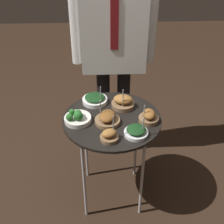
{
  "coord_description": "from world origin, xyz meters",
  "views": [
    {
      "loc": [
        -0.07,
        -1.67,
        1.97
      ],
      "look_at": [
        0.0,
        0.0,
        0.79
      ],
      "focal_mm": 50.0,
      "sensor_mm": 36.0,
      "label": 1
    }
  ],
  "objects_px": {
    "bowl_roast_mid_right": "(123,102)",
    "waiter_figure": "(114,39)",
    "bowl_broccoli_front_right": "(77,118)",
    "serving_cart": "(112,125)",
    "bowl_roast_center": "(107,118)",
    "bowl_roast_front_center": "(109,136)",
    "bowl_roast_near_rim": "(149,117)",
    "bowl_spinach_front_left": "(95,99)",
    "bowl_spinach_mid_left": "(136,131)"
  },
  "relations": [
    {
      "from": "serving_cart",
      "to": "bowl_roast_center",
      "type": "height_order",
      "value": "bowl_roast_center"
    },
    {
      "from": "bowl_broccoli_front_right",
      "to": "bowl_roast_front_center",
      "type": "relative_size",
      "value": 1.06
    },
    {
      "from": "bowl_spinach_mid_left",
      "to": "bowl_roast_mid_right",
      "type": "bearing_deg",
      "value": 100.76
    },
    {
      "from": "bowl_roast_near_rim",
      "to": "bowl_broccoli_front_right",
      "type": "xyz_separation_m",
      "value": [
        -0.47,
        0.02,
        -0.0
      ]
    },
    {
      "from": "serving_cart",
      "to": "bowl_roast_center",
      "type": "xyz_separation_m",
      "value": [
        -0.03,
        -0.05,
        0.09
      ]
    },
    {
      "from": "bowl_roast_mid_right",
      "to": "bowl_spinach_front_left",
      "type": "bearing_deg",
      "value": 162.64
    },
    {
      "from": "bowl_roast_center",
      "to": "waiter_figure",
      "type": "xyz_separation_m",
      "value": [
        0.07,
        0.57,
        0.31
      ]
    },
    {
      "from": "bowl_broccoli_front_right",
      "to": "bowl_spinach_front_left",
      "type": "xyz_separation_m",
      "value": [
        0.11,
        0.22,
        -0.01
      ]
    },
    {
      "from": "bowl_broccoli_front_right",
      "to": "bowl_roast_near_rim",
      "type": "bearing_deg",
      "value": -1.95
    },
    {
      "from": "bowl_roast_mid_right",
      "to": "waiter_figure",
      "type": "xyz_separation_m",
      "value": [
        -0.05,
        0.39,
        0.31
      ]
    },
    {
      "from": "bowl_spinach_mid_left",
      "to": "bowl_spinach_front_left",
      "type": "bearing_deg",
      "value": 124.33
    },
    {
      "from": "bowl_roast_near_rim",
      "to": "bowl_spinach_mid_left",
      "type": "relative_size",
      "value": 0.89
    },
    {
      "from": "bowl_spinach_mid_left",
      "to": "bowl_roast_front_center",
      "type": "xyz_separation_m",
      "value": [
        -0.17,
        -0.04,
        0.01
      ]
    },
    {
      "from": "bowl_spinach_front_left",
      "to": "bowl_roast_front_center",
      "type": "bearing_deg",
      "value": -77.84
    },
    {
      "from": "bowl_broccoli_front_right",
      "to": "bowl_roast_center",
      "type": "bearing_deg",
      "value": -5.85
    },
    {
      "from": "bowl_roast_mid_right",
      "to": "bowl_broccoli_front_right",
      "type": "xyz_separation_m",
      "value": [
        -0.31,
        -0.16,
        -0.01
      ]
    },
    {
      "from": "bowl_spinach_mid_left",
      "to": "bowl_roast_center",
      "type": "bearing_deg",
      "value": 143.12
    },
    {
      "from": "bowl_roast_mid_right",
      "to": "bowl_spinach_front_left",
      "type": "height_order",
      "value": "bowl_roast_mid_right"
    },
    {
      "from": "serving_cart",
      "to": "bowl_roast_mid_right",
      "type": "distance_m",
      "value": 0.18
    },
    {
      "from": "waiter_figure",
      "to": "bowl_roast_near_rim",
      "type": "bearing_deg",
      "value": -70.2
    },
    {
      "from": "serving_cart",
      "to": "waiter_figure",
      "type": "distance_m",
      "value": 0.66
    },
    {
      "from": "serving_cart",
      "to": "bowl_spinach_front_left",
      "type": "height_order",
      "value": "bowl_spinach_front_left"
    },
    {
      "from": "bowl_roast_front_center",
      "to": "waiter_figure",
      "type": "relative_size",
      "value": 0.1
    },
    {
      "from": "bowl_roast_center",
      "to": "bowl_roast_near_rim",
      "type": "bearing_deg",
      "value": 0.9
    },
    {
      "from": "bowl_roast_center",
      "to": "bowl_roast_front_center",
      "type": "relative_size",
      "value": 0.99
    },
    {
      "from": "bowl_roast_mid_right",
      "to": "bowl_broccoli_front_right",
      "type": "distance_m",
      "value": 0.35
    },
    {
      "from": "bowl_roast_mid_right",
      "to": "waiter_figure",
      "type": "height_order",
      "value": "waiter_figure"
    },
    {
      "from": "bowl_spinach_mid_left",
      "to": "bowl_broccoli_front_right",
      "type": "bearing_deg",
      "value": 157.87
    },
    {
      "from": "bowl_roast_near_rim",
      "to": "waiter_figure",
      "type": "xyz_separation_m",
      "value": [
        -0.2,
        0.57,
        0.31
      ]
    },
    {
      "from": "bowl_broccoli_front_right",
      "to": "bowl_spinach_front_left",
      "type": "distance_m",
      "value": 0.25
    },
    {
      "from": "bowl_roast_near_rim",
      "to": "bowl_roast_mid_right",
      "type": "relative_size",
      "value": 0.83
    },
    {
      "from": "bowl_roast_near_rim",
      "to": "bowl_roast_front_center",
      "type": "distance_m",
      "value": 0.32
    },
    {
      "from": "serving_cart",
      "to": "bowl_roast_center",
      "type": "bearing_deg",
      "value": -124.22
    },
    {
      "from": "bowl_broccoli_front_right",
      "to": "bowl_spinach_mid_left",
      "type": "height_order",
      "value": "bowl_spinach_mid_left"
    },
    {
      "from": "bowl_roast_center",
      "to": "bowl_spinach_mid_left",
      "type": "relative_size",
      "value": 1.09
    },
    {
      "from": "serving_cart",
      "to": "bowl_broccoli_front_right",
      "type": "xyz_separation_m",
      "value": [
        -0.23,
        -0.03,
        0.09
      ]
    },
    {
      "from": "bowl_roast_center",
      "to": "bowl_roast_mid_right",
      "type": "distance_m",
      "value": 0.22
    },
    {
      "from": "serving_cart",
      "to": "bowl_spinach_front_left",
      "type": "relative_size",
      "value": 4.17
    },
    {
      "from": "bowl_broccoli_front_right",
      "to": "bowl_roast_front_center",
      "type": "bearing_deg",
      "value": -43.12
    },
    {
      "from": "serving_cart",
      "to": "bowl_roast_mid_right",
      "type": "xyz_separation_m",
      "value": [
        0.08,
        0.14,
        0.09
      ]
    },
    {
      "from": "bowl_roast_mid_right",
      "to": "bowl_roast_front_center",
      "type": "xyz_separation_m",
      "value": [
        -0.11,
        -0.35,
        -0.01
      ]
    },
    {
      "from": "bowl_roast_mid_right",
      "to": "bowl_roast_front_center",
      "type": "bearing_deg",
      "value": -106.83
    },
    {
      "from": "bowl_spinach_front_left",
      "to": "bowl_roast_mid_right",
      "type": "bearing_deg",
      "value": -17.36
    },
    {
      "from": "bowl_roast_near_rim",
      "to": "bowl_broccoli_front_right",
      "type": "height_order",
      "value": "bowl_roast_near_rim"
    },
    {
      "from": "bowl_roast_center",
      "to": "bowl_broccoli_front_right",
      "type": "xyz_separation_m",
      "value": [
        -0.2,
        0.02,
        -0.0
      ]
    },
    {
      "from": "bowl_roast_center",
      "to": "bowl_roast_mid_right",
      "type": "bearing_deg",
      "value": 57.98
    },
    {
      "from": "bowl_roast_center",
      "to": "bowl_roast_near_rim",
      "type": "xyz_separation_m",
      "value": [
        0.27,
        0.0,
        0.0
      ]
    },
    {
      "from": "bowl_broccoli_front_right",
      "to": "waiter_figure",
      "type": "relative_size",
      "value": 0.1
    },
    {
      "from": "serving_cart",
      "to": "bowl_roast_mid_right",
      "type": "height_order",
      "value": "bowl_roast_mid_right"
    },
    {
      "from": "bowl_roast_mid_right",
      "to": "bowl_broccoli_front_right",
      "type": "height_order",
      "value": "bowl_roast_mid_right"
    }
  ]
}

